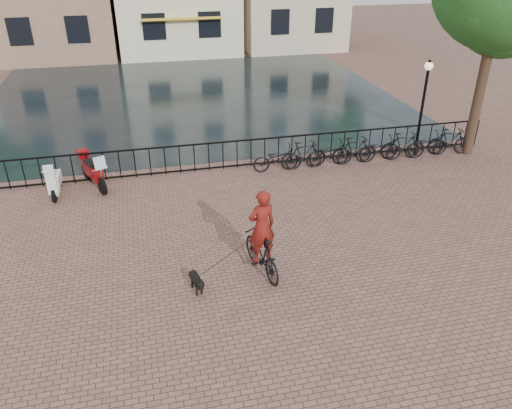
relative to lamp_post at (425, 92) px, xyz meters
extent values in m
plane|color=brown|center=(-7.20, -7.60, -2.38)|extent=(100.00, 100.00, 0.00)
plane|color=black|center=(-7.20, 9.70, -2.38)|extent=(20.00, 20.00, 0.00)
cube|color=black|center=(-7.20, 0.40, -1.38)|extent=(20.00, 0.05, 0.05)
cube|color=black|center=(-7.20, 0.40, -2.30)|extent=(20.00, 0.05, 0.05)
cube|color=gold|center=(-6.70, 17.70, 0.22)|extent=(5.00, 0.60, 0.15)
cylinder|color=black|center=(2.00, -0.30, 0.42)|extent=(0.36, 0.36, 5.60)
cylinder|color=black|center=(4.80, 19.40, 0.60)|extent=(0.36, 0.36, 5.95)
cylinder|color=black|center=(0.00, 0.00, -0.78)|extent=(0.10, 0.10, 3.20)
sphere|color=beige|center=(0.00, 0.00, 0.92)|extent=(0.30, 0.30, 0.30)
imported|color=black|center=(-7.36, -5.85, -1.81)|extent=(0.91, 1.97, 1.14)
imported|color=maroon|center=(-7.36, -5.85, -0.90)|extent=(0.91, 0.69, 2.23)
imported|color=black|center=(-5.40, -0.20, -1.93)|extent=(1.73, 0.65, 0.90)
imported|color=black|center=(-4.45, -0.20, -1.88)|extent=(1.68, 0.54, 1.00)
imported|color=black|center=(-3.50, -0.20, -1.93)|extent=(1.72, 0.61, 0.90)
imported|color=black|center=(-2.55, -0.20, -1.88)|extent=(1.68, 0.54, 1.00)
imported|color=black|center=(-1.60, -0.20, -1.93)|extent=(1.75, 0.70, 0.90)
imported|color=black|center=(-0.65, -0.20, -1.88)|extent=(1.71, 0.69, 1.00)
imported|color=black|center=(0.30, -0.20, -1.93)|extent=(1.73, 0.64, 0.90)
imported|color=black|center=(1.25, -0.20, -1.88)|extent=(1.72, 0.74, 1.00)
camera|label=1|loc=(-9.78, -15.49, 4.89)|focal=35.00mm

